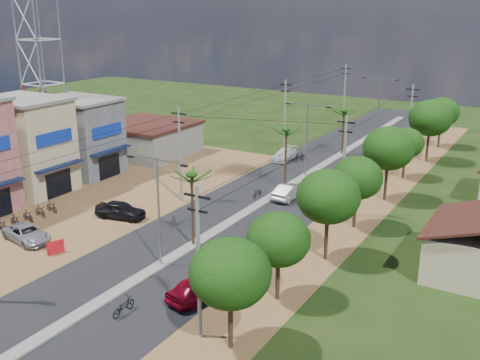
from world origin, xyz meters
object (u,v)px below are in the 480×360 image
at_px(car_red_near, 199,288).
at_px(roadside_sign, 56,248).
at_px(parked_scooter_row, 9,223).
at_px(car_white_far, 284,155).
at_px(moto_rider_east, 123,307).
at_px(car_silver_mid, 289,192).
at_px(car_parked_silver, 27,234).
at_px(car_parked_dark, 121,210).

height_order(car_red_near, roadside_sign, car_red_near).
height_order(roadside_sign, parked_scooter_row, roadside_sign).
relative_size(car_red_near, car_white_far, 0.99).
bearing_deg(moto_rider_east, car_silver_mid, -91.33).
bearing_deg(moto_rider_east, car_parked_silver, -20.02).
height_order(car_parked_silver, roadside_sign, car_parked_silver).
distance_m(car_parked_dark, roadside_sign, 8.07).
distance_m(car_silver_mid, car_parked_silver, 23.78).
height_order(car_red_near, car_silver_mid, car_red_near).
distance_m(car_white_far, parked_scooter_row, 32.66).
distance_m(moto_rider_east, parked_scooter_row, 18.15).
relative_size(moto_rider_east, parked_scooter_row, 0.20).
relative_size(roadside_sign, parked_scooter_row, 0.13).
bearing_deg(car_silver_mid, car_parked_silver, 59.74).
bearing_deg(car_parked_silver, parked_scooter_row, 84.66).
xyz_separation_m(car_red_near, car_silver_mid, (-3.39, 20.19, -0.04)).
bearing_deg(car_parked_silver, car_red_near, -80.97).
distance_m(car_parked_silver, parked_scooter_row, 3.63).
height_order(car_parked_silver, car_parked_dark, car_parked_dark).
bearing_deg(parked_scooter_row, car_parked_silver, -16.10).
distance_m(car_white_far, roadside_sign, 32.64).
xyz_separation_m(car_red_near, car_parked_silver, (-16.72, 0.50, -0.14)).
xyz_separation_m(car_red_near, car_parked_dark, (-13.83, 8.06, -0.02)).
bearing_deg(car_red_near, parked_scooter_row, 8.10).
bearing_deg(car_parked_dark, roadside_sign, 174.21).
xyz_separation_m(car_parked_silver, roadside_sign, (3.72, -0.47, -0.10)).
xyz_separation_m(car_parked_dark, parked_scooter_row, (-6.38, -6.55, -0.26)).
bearing_deg(car_white_far, car_parked_dark, -102.14).
bearing_deg(car_parked_silver, car_white_far, -1.09).
distance_m(car_silver_mid, moto_rider_east, 24.05).
bearing_deg(car_parked_dark, moto_rider_east, -149.05).
bearing_deg(car_parked_silver, car_parked_dark, -10.19).
height_order(car_white_far, car_parked_dark, car_parked_dark).
bearing_deg(car_red_near, moto_rider_east, 65.68).
relative_size(moto_rider_east, roadside_sign, 1.54).
xyz_separation_m(car_silver_mid, car_parked_dark, (-10.44, -12.13, 0.02)).
bearing_deg(car_white_far, parked_scooter_row, -111.47).
distance_m(car_parked_silver, roadside_sign, 3.75).
relative_size(car_red_near, car_silver_mid, 1.02).
bearing_deg(car_red_near, car_silver_mid, -68.10).
bearing_deg(car_red_near, roadside_sign, 12.23).
height_order(car_red_near, parked_scooter_row, car_red_near).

